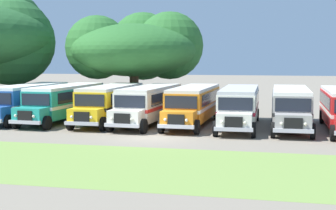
% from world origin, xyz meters
% --- Properties ---
extents(ground_plane, '(220.00, 220.00, 0.00)m').
position_xyz_m(ground_plane, '(0.00, 0.00, 0.00)').
color(ground_plane, slate).
extents(foreground_grass_strip, '(80.00, 8.91, 0.01)m').
position_xyz_m(foreground_grass_strip, '(0.00, -7.82, 0.00)').
color(foreground_grass_strip, olive).
rests_on(foreground_grass_strip, ground_plane).
extents(parked_bus_slot_0, '(2.85, 10.86, 2.82)m').
position_xyz_m(parked_bus_slot_0, '(-12.01, 6.57, 1.58)').
color(parked_bus_slot_0, '#23519E').
rests_on(parked_bus_slot_0, ground_plane).
extents(parked_bus_slot_1, '(3.23, 10.92, 2.82)m').
position_xyz_m(parked_bus_slot_1, '(-8.77, 6.45, 1.58)').
color(parked_bus_slot_1, teal).
rests_on(parked_bus_slot_1, ground_plane).
extents(parked_bus_slot_2, '(2.77, 10.85, 2.82)m').
position_xyz_m(parked_bus_slot_2, '(-5.02, 6.70, 1.58)').
color(parked_bus_slot_2, yellow).
rests_on(parked_bus_slot_2, ground_plane).
extents(parked_bus_slot_3, '(3.25, 10.92, 2.82)m').
position_xyz_m(parked_bus_slot_3, '(-1.78, 6.38, 1.58)').
color(parked_bus_slot_3, silver).
rests_on(parked_bus_slot_3, ground_plane).
extents(parked_bus_slot_4, '(2.95, 10.87, 2.82)m').
position_xyz_m(parked_bus_slot_4, '(1.56, 6.65, 1.58)').
color(parked_bus_slot_4, orange).
rests_on(parked_bus_slot_4, ground_plane).
extents(parked_bus_slot_5, '(2.80, 10.85, 2.82)m').
position_xyz_m(parked_bus_slot_5, '(5.03, 6.19, 1.58)').
color(parked_bus_slot_5, silver).
rests_on(parked_bus_slot_5, ground_plane).
extents(parked_bus_slot_6, '(2.69, 10.84, 2.82)m').
position_xyz_m(parked_bus_slot_6, '(8.67, 6.39, 1.58)').
color(parked_bus_slot_6, '#9E9993').
rests_on(parked_bus_slot_6, ground_plane).
extents(broad_shade_tree, '(12.83, 12.98, 9.62)m').
position_xyz_m(broad_shade_tree, '(-5.64, 16.42, 5.92)').
color(broad_shade_tree, brown).
rests_on(broad_shade_tree, ground_plane).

